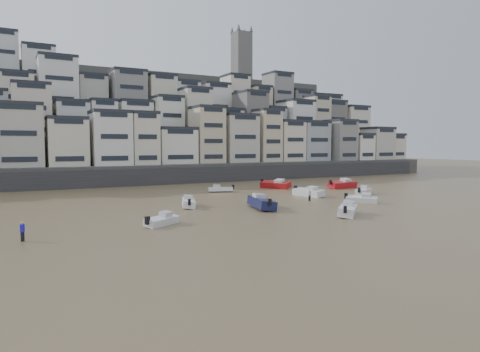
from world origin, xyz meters
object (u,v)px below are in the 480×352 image
boat_g (342,183)px  person_pink (310,195)px  person_blue (22,231)px  boat_c (262,201)px  boat_j (162,219)px  boat_b (362,198)px  boat_h (221,188)px  boat_e (308,191)px  boat_a (348,208)px  boat_f (189,201)px  boat_d (363,190)px  boat_i (275,184)px

boat_g → person_pink: boat_g is taller
person_blue → person_pink: bearing=14.0°
boat_c → boat_j: boat_c is taller
boat_b → boat_c: bearing=-134.7°
boat_b → boat_h: 25.38m
boat_e → boat_j: (-28.94, -12.99, -0.22)m
boat_a → boat_g: (21.35, 24.66, 0.11)m
boat_f → person_pink: 18.41m
boat_g → boat_d: bearing=-119.1°
boat_a → boat_d: bearing=-0.7°
boat_a → boat_g: bearing=7.4°
person_blue → boat_j: bearing=5.9°
boat_c → boat_j: 16.15m
person_pink → boat_g: bearing=34.9°
boat_c → boat_e: (13.66, 7.79, -0.13)m
boat_c → boat_j: size_ratio=1.56×
boat_d → boat_g: 10.29m
boat_e → person_blue: size_ratio=3.57×
boat_g → boat_j: boat_g is taller
boat_a → person_pink: bearing=30.1°
boat_e → person_blue: person_blue is taller
boat_c → boat_d: size_ratio=1.35×
boat_c → boat_b: bearing=-84.6°
person_blue → person_pink: size_ratio=1.00×
boat_d → boat_g: boat_g is taller
boat_i → boat_e: bearing=-33.5°
boat_b → boat_i: boat_i is taller
boat_g → boat_e: bearing=-159.0°
boat_d → boat_f: size_ratio=0.97×
boat_e → boat_f: bearing=-93.4°
boat_i → boat_c: bearing=-61.0°
boat_d → boat_j: (-38.87, -10.78, -0.10)m
boat_i → person_blue: (-44.11, -27.46, -0.03)m
boat_h → boat_i: boat_i is taller
boat_a → boat_g: boat_g is taller
boat_i → boat_d: bearing=2.8°
person_blue → boat_c: bearing=13.0°
boat_a → boat_j: bearing=126.8°
person_blue → boat_h: bearing=39.9°
boat_g → person_blue: bearing=-165.6°
boat_d → boat_f: bearing=149.2°
boat_b → person_blue: person_blue is taller
boat_b → boat_f: boat_f is taller
boat_e → person_pink: 5.78m
boat_b → boat_c: size_ratio=0.66×
boat_a → boat_c: boat_c is taller
boat_f → boat_j: 13.29m
boat_j → boat_e: bearing=-7.5°
boat_b → boat_h: boat_b is taller
person_pink → boat_e: bearing=54.3°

